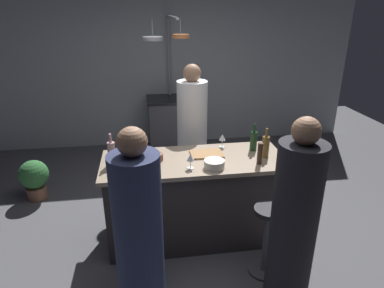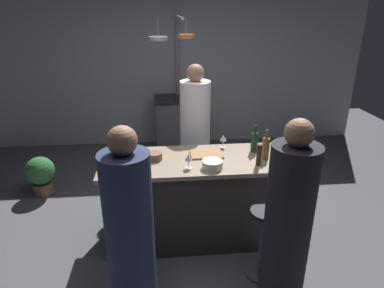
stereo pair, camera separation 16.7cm
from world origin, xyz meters
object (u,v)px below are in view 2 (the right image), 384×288
(bar_stool_right, at_px, (263,240))
(wine_bottle_amber, at_px, (266,148))
(guest_right, at_px, (287,232))
(mixing_bowl_blue, at_px, (135,152))
(chef, at_px, (195,140))
(wine_bottle_white, at_px, (129,156))
(wine_bottle_red, at_px, (254,142))
(mixing_bowl_ceramic, at_px, (212,164))
(stove_range, at_px, (179,123))
(bar_stool_left, at_px, (139,248))
(wine_glass_near_left_guest, at_px, (188,158))
(wine_glass_by_chef, at_px, (223,138))
(cutting_board, at_px, (206,154))
(wine_bottle_rose, at_px, (111,151))
(pepper_mill, at_px, (259,155))
(guest_left, at_px, (131,242))
(potted_plant, at_px, (41,174))
(wine_bottle_green, at_px, (128,152))
(mixing_bowl_wooden, at_px, (155,156))

(bar_stool_right, distance_m, wine_bottle_amber, 0.87)
(guest_right, height_order, mixing_bowl_blue, guest_right)
(chef, xyz_separation_m, wine_bottle_white, (-0.71, -0.96, 0.24))
(bar_stool_right, xyz_separation_m, mixing_bowl_blue, (-1.13, 0.79, 0.55))
(wine_bottle_red, xyz_separation_m, mixing_bowl_ceramic, (-0.48, -0.35, -0.07))
(guest_right, relative_size, wine_bottle_white, 5.05)
(stove_range, relative_size, wine_bottle_amber, 2.98)
(bar_stool_left, height_order, bar_stool_right, same)
(chef, distance_m, mixing_bowl_ceramic, 1.04)
(wine_bottle_white, bearing_deg, bar_stool_right, -22.45)
(wine_bottle_red, distance_m, wine_glass_near_left_guest, 0.78)
(wine_bottle_amber, height_order, mixing_bowl_ceramic, wine_bottle_amber)
(mixing_bowl_blue, bearing_deg, wine_glass_by_chef, 5.42)
(cutting_board, bearing_deg, bar_stool_right, -59.66)
(wine_bottle_rose, bearing_deg, cutting_board, 5.30)
(guest_right, bearing_deg, mixing_bowl_blue, 134.51)
(cutting_board, bearing_deg, pepper_mill, -31.46)
(guest_left, distance_m, guest_right, 1.13)
(chef, distance_m, bar_stool_left, 1.62)
(stove_range, height_order, chef, chef)
(bar_stool_right, height_order, mixing_bowl_ceramic, mixing_bowl_ceramic)
(guest_right, xyz_separation_m, potted_plant, (-2.45, 2.06, -0.45))
(wine_bottle_green, relative_size, mixing_bowl_ceramic, 1.52)
(bar_stool_left, distance_m, mixing_bowl_ceramic, 0.97)
(stove_range, relative_size, wine_bottle_rose, 2.90)
(wine_bottle_rose, xyz_separation_m, mixing_bowl_ceramic, (0.93, -0.21, -0.08))
(guest_right, bearing_deg, pepper_mill, 89.54)
(wine_bottle_white, bearing_deg, guest_left, -85.95)
(pepper_mill, distance_m, wine_bottle_white, 1.20)
(bar_stool_left, height_order, mixing_bowl_blue, mixing_bowl_blue)
(guest_left, distance_m, wine_glass_near_left_guest, 0.98)
(wine_bottle_green, height_order, mixing_bowl_wooden, wine_bottle_green)
(bar_stool_right, xyz_separation_m, guest_right, (0.03, -0.39, 0.38))
(wine_bottle_rose, relative_size, wine_glass_by_chef, 2.10)
(pepper_mill, relative_size, wine_bottle_green, 0.73)
(wine_bottle_amber, distance_m, mixing_bowl_blue, 1.30)
(stove_range, relative_size, wine_bottle_white, 2.77)
(mixing_bowl_blue, bearing_deg, wine_bottle_amber, -9.83)
(wine_bottle_white, xyz_separation_m, wine_glass_by_chef, (0.95, 0.40, -0.02))
(wine_bottle_white, relative_size, wine_bottle_rose, 1.05)
(potted_plant, bearing_deg, wine_bottle_rose, -44.07)
(stove_range, xyz_separation_m, bar_stool_left, (-0.52, -3.07, -0.07))
(bar_stool_left, relative_size, wine_bottle_amber, 2.28)
(chef, relative_size, guest_left, 1.05)
(wine_bottle_rose, xyz_separation_m, mixing_bowl_wooden, (0.41, 0.03, -0.08))
(guest_left, distance_m, mixing_bowl_ceramic, 1.08)
(guest_left, bearing_deg, wine_bottle_white, 94.05)
(guest_left, distance_m, wine_glass_by_chef, 1.57)
(stove_range, bearing_deg, wine_bottle_white, -103.20)
(wine_bottle_white, relative_size, wine_glass_by_chef, 2.20)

